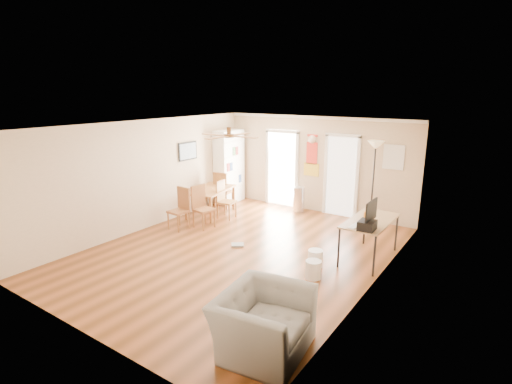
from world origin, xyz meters
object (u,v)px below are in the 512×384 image
Objects in this scene: dining_chair_near at (178,209)px; printer at (367,225)px; dining_table at (211,202)px; wastebasket_a at (315,258)px; computer_desk at (369,239)px; bookshelf at (229,167)px; trash_can at (299,199)px; armchair at (263,322)px; torchiere_lamp at (373,184)px; dining_chair_right_b at (204,207)px; wastebasket_b at (313,269)px; dining_chair_right_a at (227,200)px; dining_chair_far at (224,190)px.

dining_chair_near is 3.01× the size of printer.
dining_table is 4.32× the size of wastebasket_a.
bookshelf is at bearing 160.29° from computer_desk.
armchair is (2.46, -5.55, 0.04)m from trash_can.
dining_chair_near is 3.66m from wastebasket_a.
computer_desk reaches higher than armchair.
bookshelf reaches higher than torchiere_lamp.
dining_chair_near is 1.44× the size of trash_can.
computer_desk is 1.26× the size of armchair.
dining_chair_right_b reaches higher than wastebasket_a.
wastebasket_a is at bearing 2.92° from dining_chair_near.
wastebasket_a is at bearing -89.52° from dining_chair_right_b.
dining_chair_right_b is 3.12× the size of wastebasket_a.
dining_chair_near is 4.74m from torchiere_lamp.
bookshelf is 6.44× the size of printer.
dining_chair_right_b is at bearing -173.45° from computer_desk.
bookshelf is at bearing 144.15° from wastebasket_b.
armchair is (3.75, -4.00, -0.10)m from dining_chair_right_a.
bookshelf is at bearing 34.37° from armchair.
trash_can reaches higher than wastebasket_a.
bookshelf reaches higher than dining_chair_near.
dining_chair_far is at bearing 147.97° from wastebasket_b.
dining_table is 1.45× the size of dining_chair_right_a.
dining_chair_right_a reaches higher than dining_table.
computer_desk is (4.35, 0.88, -0.09)m from dining_chair_near.
trash_can is 0.33× the size of torchiere_lamp.
dining_chair_right_a is 2.98× the size of wastebasket_a.
dining_chair_near is at bearing -87.84° from bookshelf.
bookshelf reaches higher than trash_can.
wastebasket_b is (3.40, -1.83, -0.33)m from dining_chair_right_a.
dining_table is at bearing 174.29° from computer_desk.
dining_chair_far is (-0.69, 0.72, 0.03)m from dining_chair_right_a.
dining_chair_right_b is 0.99× the size of dining_chair_far.
torchiere_lamp is at bearing -2.40° from armchair.
dining_chair_near is at bearing 143.59° from dining_chair_right_b.
trash_can is at bearing 121.97° from wastebasket_b.
armchair is (0.35, -2.17, 0.23)m from wastebasket_b.
dining_chair_near is at bearing -84.87° from dining_table.
dining_chair_far is at bearing 157.57° from printer.
dining_chair_right_b is 1.76m from dining_chair_far.
wastebasket_a and wastebasket_b have the same top height.
computer_desk is 0.78m from printer.
dining_table reaches higher than wastebasket_b.
dining_chair_far is at bearing -157.27° from trash_can.
printer is at bearing 22.01° from wastebasket_a.
torchiere_lamp is 6.40× the size of wastebasket_b.
dining_chair_right_a is 3.69m from torchiere_lamp.
torchiere_lamp is at bearing 91.69° from wastebasket_b.
torchiere_lamp reaches higher than dining_chair_right_b.
dining_chair_near is at bearing 179.23° from wastebasket_a.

